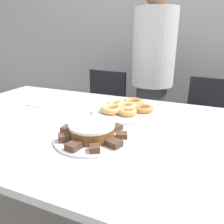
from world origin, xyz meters
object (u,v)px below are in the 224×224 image
Objects in this scene: frosted_cake at (93,130)px; plate_cake at (93,138)px; plate_donuts at (126,111)px; person_standing at (152,78)px; office_chair_left at (100,120)px; napkin at (41,104)px; office_chair_right at (205,137)px.

plate_cake is at bearing 0.00° from frosted_cake.
plate_donuts is 2.07× the size of frosted_cake.
person_standing is 1.12m from plate_cake.
plate_donuts is at bearing -47.27° from office_chair_left.
plate_donuts is at bearing 87.70° from frosted_cake.
person_standing reaches higher than plate_donuts.
person_standing is 0.74m from plate_donuts.
office_chair_left is 0.84m from napkin.
napkin is at bearing -87.53° from office_chair_left.
frosted_cake is at bearing -89.70° from person_standing.
napkin is at bearing 150.33° from frosted_cake.
plate_cake is 0.61m from napkin.
napkin is at bearing -135.59° from office_chair_right.
person_standing is 1.86× the size of office_chair_left.
plate_cake and plate_donuts have the same top height.
person_standing is 4.03× the size of plate_donuts.
plate_cake is (-0.48, -1.05, 0.38)m from office_chair_right.
person_standing is 0.65m from office_chair_left.
office_chair_right is (0.96, -0.00, 0.00)m from office_chair_left.
office_chair_right is (0.49, -0.07, -0.44)m from person_standing.
person_standing is at bearing 91.64° from plate_donuts.
plate_donuts is (0.49, -0.67, 0.38)m from office_chair_left.
plate_donuts reaches higher than napkin.
office_chair_right is at bearing 55.16° from plate_donuts.
person_standing is at bearing 90.30° from frosted_cake.
person_standing is 0.66m from office_chair_right.
person_standing is at bearing 14.72° from office_chair_left.
frosted_cake is at bearing -106.78° from office_chair_right.
office_chair_right is 1.23m from frosted_cake.
plate_cake is 0.82× the size of plate_donuts.
office_chair_right is at bearing 65.41° from frosted_cake.
frosted_cake reaches higher than napkin.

